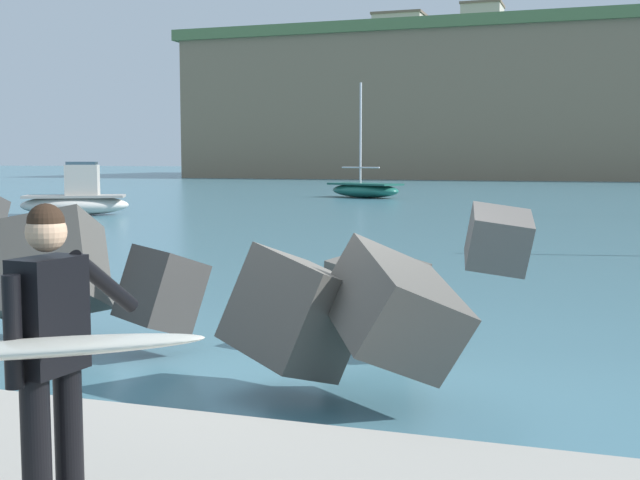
{
  "coord_description": "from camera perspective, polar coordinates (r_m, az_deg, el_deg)",
  "views": [
    {
      "loc": [
        2.82,
        -7.59,
        2.24
      ],
      "look_at": [
        0.07,
        0.5,
        1.4
      ],
      "focal_mm": 46.67,
      "sensor_mm": 36.0,
      "label": 1
    }
  ],
  "objects": [
    {
      "name": "ground_plane",
      "position": [
        8.4,
        -1.6,
        -9.85
      ],
      "size": [
        400.0,
        400.0,
        0.0
      ],
      "primitive_type": "plane",
      "color": "#42707F"
    },
    {
      "name": "breakwater_jetty",
      "position": [
        9.43,
        -0.42,
        -1.44
      ],
      "size": [
        30.45,
        5.99,
        2.39
      ],
      "color": "#3D3A38",
      "rests_on": "ground"
    },
    {
      "name": "surfer_with_board",
      "position": [
        4.44,
        -18.64,
        -7.23
      ],
      "size": [
        2.12,
        1.25,
        1.78
      ],
      "color": "black",
      "rests_on": "walkway_path"
    },
    {
      "name": "boat_near_left",
      "position": [
        47.45,
        3.1,
        3.49
      ],
      "size": [
        4.98,
        3.64,
        6.51
      ],
      "color": "#1E6656",
      "rests_on": "ground"
    },
    {
      "name": "boat_mid_left",
      "position": [
        34.13,
        -16.36,
        2.71
      ],
      "size": [
        4.4,
        3.25,
        2.1
      ],
      "color": "beige",
      "rests_on": "ground"
    },
    {
      "name": "headland_bluff",
      "position": [
        103.12,
        15.68,
        8.81
      ],
      "size": [
        81.21,
        36.15,
        16.61
      ],
      "color": "#847056",
      "rests_on": "ground"
    },
    {
      "name": "station_building_west",
      "position": [
        112.03,
        11.07,
        14.28
      ],
      "size": [
        5.15,
        5.43,
        5.32
      ],
      "color": "#B2ADA3",
      "rests_on": "headland_bluff"
    },
    {
      "name": "station_building_central",
      "position": [
        111.32,
        5.47,
        14.13
      ],
      "size": [
        6.56,
        4.96,
        4.24
      ],
      "color": "#B2ADA3",
      "rests_on": "headland_bluff"
    }
  ]
}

